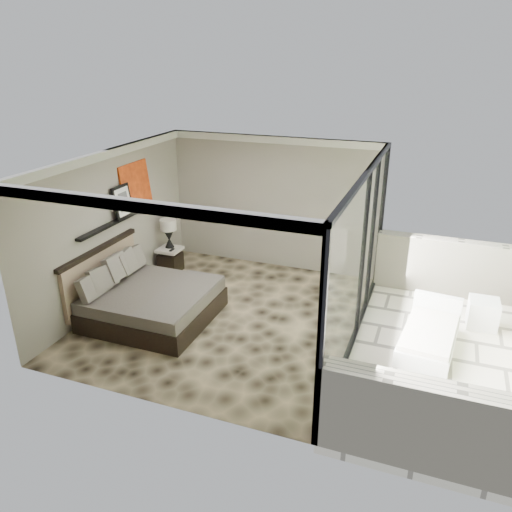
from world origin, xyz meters
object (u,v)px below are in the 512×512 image
(bed, at_px, (147,300))
(nightstand, at_px, (170,261))
(table_lamp, at_px, (169,229))
(lounger, at_px, (429,336))
(ottoman, at_px, (483,313))

(bed, bearing_deg, nightstand, 108.47)
(table_lamp, height_order, lounger, table_lamp)
(bed, relative_size, lounger, 1.27)
(bed, bearing_deg, lounger, 9.13)
(table_lamp, bearing_deg, ottoman, -1.90)
(bed, bearing_deg, ottoman, 17.64)
(ottoman, distance_m, lounger, 1.29)
(nightstand, bearing_deg, bed, -64.61)
(lounger, bearing_deg, ottoman, 56.67)
(bed, relative_size, table_lamp, 3.34)
(nightstand, height_order, ottoman, ottoman)
(bed, xyz_separation_m, nightstand, (-0.63, 1.89, -0.11))
(ottoman, bearing_deg, table_lamp, 178.10)
(table_lamp, relative_size, lounger, 0.38)
(ottoman, bearing_deg, lounger, -129.23)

